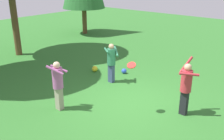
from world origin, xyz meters
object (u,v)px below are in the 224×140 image
Objects in this scene: person_thrower at (186,85)px; person_catcher at (58,82)px; person_bystander at (111,60)px; ball_blue at (124,71)px; ball_yellow at (95,69)px; frisbee at (131,65)px.

person_thrower is 1.13× the size of person_catcher.
person_thrower is 1.15× the size of person_bystander.
person_thrower reaches higher than person_catcher.
ball_blue is at bearing 61.48° from person_catcher.
ball_yellow is 1.13× the size of ball_blue.
person_thrower is at bearing 2.06° from person_catcher.
person_catcher is 7.18× the size of ball_blue.
person_catcher is (-2.38, 3.28, -0.03)m from person_thrower.
person_thrower reaches higher than ball_blue.
person_catcher is 5.10× the size of frisbee.
frisbee is 3.85m from ball_blue.
ball_blue is (0.67, -1.19, -0.01)m from ball_yellow.
person_thrower is at bearing -113.59° from ball_blue.
ball_yellow is (3.30, 1.56, -0.86)m from person_catcher.
frisbee reaches higher than person_bystander.
person_catcher reaches higher than ball_blue.
person_bystander is (0.49, 3.46, -0.05)m from person_thrower.
ball_yellow is at bearing -49.53° from person_thrower.
person_catcher reaches higher than ball_yellow.
person_thrower is 5.01m from ball_yellow.
person_bystander is 2.72m from frisbee.
person_bystander is at bearing -46.76° from person_thrower.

